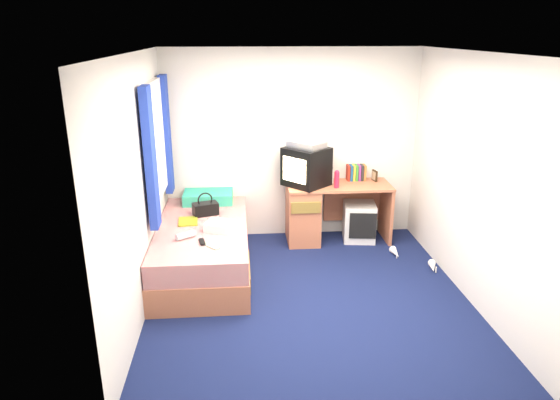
{
  "coord_description": "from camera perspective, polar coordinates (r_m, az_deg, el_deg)",
  "views": [
    {
      "loc": [
        -0.67,
        -4.47,
        2.58
      ],
      "look_at": [
        -0.24,
        0.7,
        0.81
      ],
      "focal_mm": 32.0,
      "sensor_mm": 36.0,
      "label": 1
    }
  ],
  "objects": [
    {
      "name": "vcr",
      "position": [
        6.11,
        3.08,
        6.34
      ],
      "size": [
        0.49,
        0.5,
        0.08
      ],
      "primitive_type": "cube",
      "rotation": [
        0.0,
        0.0,
        -0.8
      ],
      "color": "#BABABC",
      "rests_on": "crt_tv"
    },
    {
      "name": "aerosol_can",
      "position": [
        6.31,
        5.89,
        2.74
      ],
      "size": [
        0.07,
        0.07,
        0.19
      ],
      "primitive_type": "cylinder",
      "rotation": [
        0.0,
        0.0,
        0.33
      ],
      "color": "silver",
      "rests_on": "desk"
    },
    {
      "name": "bed",
      "position": [
        5.68,
        -8.74,
        -5.45
      ],
      "size": [
        1.01,
        2.0,
        0.54
      ],
      "color": "#B96E4D",
      "rests_on": "ground"
    },
    {
      "name": "handbag",
      "position": [
        5.87,
        -8.51,
        -0.93
      ],
      "size": [
        0.32,
        0.24,
        0.27
      ],
      "rotation": [
        0.0,
        0.0,
        0.32
      ],
      "color": "black",
      "rests_on": "bed"
    },
    {
      "name": "ground",
      "position": [
        5.21,
        3.29,
        -10.94
      ],
      "size": [
        3.4,
        3.4,
        0.0
      ],
      "primitive_type": "plane",
      "color": "#0C1438",
      "rests_on": "ground"
    },
    {
      "name": "picture_frame",
      "position": [
        6.5,
        10.77,
        2.76
      ],
      "size": [
        0.04,
        0.12,
        0.14
      ],
      "primitive_type": "cube",
      "rotation": [
        0.0,
        0.0,
        0.21
      ],
      "color": "black",
      "rests_on": "desk"
    },
    {
      "name": "remote_control",
      "position": [
        5.13,
        -8.9,
        -4.76
      ],
      "size": [
        0.08,
        0.17,
        0.02
      ],
      "primitive_type": "cube",
      "rotation": [
        0.0,
        0.0,
        0.21
      ],
      "color": "black",
      "rests_on": "bed"
    },
    {
      "name": "storage_cube",
      "position": [
        6.51,
        9.01,
        -2.45
      ],
      "size": [
        0.44,
        0.44,
        0.49
      ],
      "primitive_type": "cube",
      "rotation": [
        0.0,
        0.0,
        -0.13
      ],
      "color": "silver",
      "rests_on": "ground"
    },
    {
      "name": "book_row",
      "position": [
        6.49,
        8.69,
        3.12
      ],
      "size": [
        0.24,
        0.13,
        0.2
      ],
      "color": "maroon",
      "rests_on": "desk"
    },
    {
      "name": "colour_swatch_fan",
      "position": [
        5.03,
        -7.91,
        -5.23
      ],
      "size": [
        0.19,
        0.2,
        0.01
      ],
      "primitive_type": "cube",
      "rotation": [
        0.0,
        0.0,
        -0.84
      ],
      "color": "yellow",
      "rests_on": "bed"
    },
    {
      "name": "towel",
      "position": [
        5.4,
        -6.91,
        -2.99
      ],
      "size": [
        0.35,
        0.32,
        0.1
      ],
      "primitive_type": "cube",
      "rotation": [
        0.0,
        0.0,
        -0.32
      ],
      "color": "silver",
      "rests_on": "bed"
    },
    {
      "name": "pink_water_bottle",
      "position": [
        6.14,
        6.5,
        2.29
      ],
      "size": [
        0.07,
        0.07,
        0.2
      ],
      "primitive_type": "cylinder",
      "rotation": [
        0.0,
        0.0,
        0.21
      ],
      "color": "red",
      "rests_on": "desk"
    },
    {
      "name": "water_bottle",
      "position": [
        5.25,
        -10.75,
        -4.0
      ],
      "size": [
        0.21,
        0.17,
        0.07
      ],
      "primitive_type": "cylinder",
      "rotation": [
        0.0,
        1.57,
        0.59
      ],
      "color": "silver",
      "rests_on": "bed"
    },
    {
      "name": "magazine",
      "position": [
        5.7,
        -10.47,
        -2.42
      ],
      "size": [
        0.23,
        0.29,
        0.01
      ],
      "primitive_type": "cube",
      "rotation": [
        0.0,
        0.0,
        0.07
      ],
      "color": "#E7F81B",
      "rests_on": "bed"
    },
    {
      "name": "crt_tv",
      "position": [
        6.18,
        3.01,
        3.83
      ],
      "size": [
        0.65,
        0.65,
        0.48
      ],
      "rotation": [
        0.0,
        0.0,
        -0.83
      ],
      "color": "black",
      "rests_on": "desk"
    },
    {
      "name": "window_assembly",
      "position": [
        5.57,
        -13.83,
        6.21
      ],
      "size": [
        0.11,
        1.42,
        1.4
      ],
      "color": "silver",
      "rests_on": "room_shell"
    },
    {
      "name": "white_heels",
      "position": [
        6.07,
        15.02,
        -6.61
      ],
      "size": [
        0.43,
        0.63,
        0.09
      ],
      "color": "white",
      "rests_on": "ground"
    },
    {
      "name": "pillow",
      "position": [
        6.3,
        -8.2,
        0.34
      ],
      "size": [
        0.61,
        0.39,
        0.13
      ],
      "primitive_type": "cube",
      "rotation": [
        0.0,
        0.0,
        -0.01
      ],
      "color": "#1B82B4",
      "rests_on": "bed"
    },
    {
      "name": "desk",
      "position": [
        6.37,
        4.19,
        -1.2
      ],
      "size": [
        1.3,
        0.55,
        0.75
      ],
      "color": "#B96E4D",
      "rests_on": "ground"
    },
    {
      "name": "room_shell",
      "position": [
        4.66,
        3.62,
        4.75
      ],
      "size": [
        3.4,
        3.4,
        3.4
      ],
      "color": "white",
      "rests_on": "ground"
    }
  ]
}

